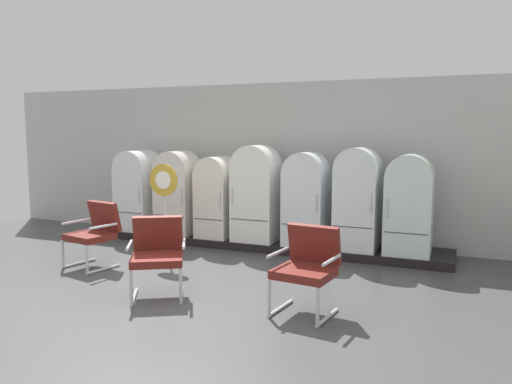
{
  "coord_description": "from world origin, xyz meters",
  "views": [
    {
      "loc": [
        3.12,
        -4.7,
        1.95
      ],
      "look_at": [
        0.02,
        2.75,
        0.97
      ],
      "focal_mm": 34.87,
      "sensor_mm": 36.0,
      "label": 1
    }
  ],
  "objects_px": {
    "refrigerator_5": "(357,196)",
    "refrigerator_0": "(138,188)",
    "refrigerator_6": "(409,201)",
    "armchair_left": "(95,230)",
    "refrigerator_2": "(217,194)",
    "sign_stand": "(165,212)",
    "armchair_right": "(307,264)",
    "refrigerator_3": "(256,191)",
    "refrigerator_4": "(306,196)",
    "refrigerator_1": "(178,190)",
    "armchair_center": "(157,251)"
  },
  "relations": [
    {
      "from": "armchair_left",
      "to": "refrigerator_2",
      "type": "bearing_deg",
      "value": 64.41
    },
    {
      "from": "refrigerator_3",
      "to": "refrigerator_4",
      "type": "distance_m",
      "value": 0.87
    },
    {
      "from": "refrigerator_0",
      "to": "sign_stand",
      "type": "distance_m",
      "value": 1.95
    },
    {
      "from": "refrigerator_2",
      "to": "refrigerator_6",
      "type": "xyz_separation_m",
      "value": [
        3.21,
        -0.01,
        0.05
      ]
    },
    {
      "from": "refrigerator_1",
      "to": "refrigerator_4",
      "type": "bearing_deg",
      "value": -0.01
    },
    {
      "from": "armchair_left",
      "to": "armchair_center",
      "type": "height_order",
      "value": "same"
    },
    {
      "from": "refrigerator_2",
      "to": "armchair_left",
      "type": "relative_size",
      "value": 1.49
    },
    {
      "from": "refrigerator_6",
      "to": "refrigerator_5",
      "type": "bearing_deg",
      "value": 179.86
    },
    {
      "from": "refrigerator_2",
      "to": "refrigerator_4",
      "type": "height_order",
      "value": "refrigerator_4"
    },
    {
      "from": "refrigerator_6",
      "to": "refrigerator_0",
      "type": "bearing_deg",
      "value": 179.84
    },
    {
      "from": "refrigerator_2",
      "to": "armchair_center",
      "type": "xyz_separation_m",
      "value": [
        0.6,
        -2.75,
        -0.34
      ]
    },
    {
      "from": "refrigerator_1",
      "to": "refrigerator_5",
      "type": "bearing_deg",
      "value": 0.44
    },
    {
      "from": "armchair_center",
      "to": "sign_stand",
      "type": "bearing_deg",
      "value": 119.86
    },
    {
      "from": "refrigerator_0",
      "to": "armchair_right",
      "type": "distance_m",
      "value": 4.84
    },
    {
      "from": "refrigerator_5",
      "to": "armchair_center",
      "type": "distance_m",
      "value": 3.32
    },
    {
      "from": "refrigerator_5",
      "to": "refrigerator_4",
      "type": "bearing_deg",
      "value": -178.26
    },
    {
      "from": "refrigerator_2",
      "to": "refrigerator_6",
      "type": "height_order",
      "value": "refrigerator_6"
    },
    {
      "from": "refrigerator_5",
      "to": "armchair_left",
      "type": "distance_m",
      "value": 3.97
    },
    {
      "from": "refrigerator_5",
      "to": "refrigerator_0",
      "type": "bearing_deg",
      "value": 179.83
    },
    {
      "from": "refrigerator_4",
      "to": "armchair_left",
      "type": "relative_size",
      "value": 1.59
    },
    {
      "from": "refrigerator_2",
      "to": "sign_stand",
      "type": "bearing_deg",
      "value": -99.38
    },
    {
      "from": "refrigerator_1",
      "to": "refrigerator_6",
      "type": "bearing_deg",
      "value": 0.33
    },
    {
      "from": "refrigerator_0",
      "to": "armchair_left",
      "type": "bearing_deg",
      "value": -71.28
    },
    {
      "from": "refrigerator_6",
      "to": "armchair_right",
      "type": "height_order",
      "value": "refrigerator_6"
    },
    {
      "from": "refrigerator_3",
      "to": "refrigerator_5",
      "type": "bearing_deg",
      "value": 1.25
    },
    {
      "from": "refrigerator_4",
      "to": "armchair_right",
      "type": "relative_size",
      "value": 1.59
    },
    {
      "from": "armchair_right",
      "to": "refrigerator_6",
      "type": "bearing_deg",
      "value": 73.07
    },
    {
      "from": "refrigerator_5",
      "to": "armchair_right",
      "type": "height_order",
      "value": "refrigerator_5"
    },
    {
      "from": "refrigerator_3",
      "to": "armchair_right",
      "type": "height_order",
      "value": "refrigerator_3"
    },
    {
      "from": "refrigerator_6",
      "to": "sign_stand",
      "type": "relative_size",
      "value": 1.01
    },
    {
      "from": "refrigerator_5",
      "to": "armchair_center",
      "type": "xyz_separation_m",
      "value": [
        -1.83,
        -2.74,
        -0.44
      ]
    },
    {
      "from": "refrigerator_1",
      "to": "armchair_left",
      "type": "distance_m",
      "value": 2.02
    },
    {
      "from": "refrigerator_6",
      "to": "refrigerator_4",
      "type": "bearing_deg",
      "value": -179.17
    },
    {
      "from": "refrigerator_4",
      "to": "refrigerator_2",
      "type": "bearing_deg",
      "value": 178.87
    },
    {
      "from": "refrigerator_3",
      "to": "armchair_left",
      "type": "height_order",
      "value": "refrigerator_3"
    },
    {
      "from": "refrigerator_0",
      "to": "armchair_left",
      "type": "relative_size",
      "value": 1.57
    },
    {
      "from": "refrigerator_3",
      "to": "armchair_center",
      "type": "xyz_separation_m",
      "value": [
        -0.15,
        -2.7,
        -0.44
      ]
    },
    {
      "from": "refrigerator_0",
      "to": "refrigerator_6",
      "type": "xyz_separation_m",
      "value": [
        4.85,
        -0.01,
        0.01
      ]
    },
    {
      "from": "armchair_center",
      "to": "refrigerator_0",
      "type": "bearing_deg",
      "value": 129.23
    },
    {
      "from": "refrigerator_1",
      "to": "refrigerator_6",
      "type": "height_order",
      "value": "refrigerator_6"
    },
    {
      "from": "refrigerator_3",
      "to": "sign_stand",
      "type": "relative_size",
      "value": 1.09
    },
    {
      "from": "refrigerator_3",
      "to": "refrigerator_6",
      "type": "distance_m",
      "value": 2.46
    },
    {
      "from": "refrigerator_5",
      "to": "armchair_left",
      "type": "relative_size",
      "value": 1.68
    },
    {
      "from": "refrigerator_4",
      "to": "sign_stand",
      "type": "height_order",
      "value": "refrigerator_4"
    },
    {
      "from": "refrigerator_1",
      "to": "sign_stand",
      "type": "height_order",
      "value": "refrigerator_1"
    },
    {
      "from": "refrigerator_2",
      "to": "refrigerator_3",
      "type": "xyz_separation_m",
      "value": [
        0.75,
        -0.04,
        0.1
      ]
    },
    {
      "from": "refrigerator_2",
      "to": "armchair_left",
      "type": "bearing_deg",
      "value": -115.59
    },
    {
      "from": "refrigerator_1",
      "to": "refrigerator_5",
      "type": "relative_size",
      "value": 0.94
    },
    {
      "from": "refrigerator_6",
      "to": "armchair_left",
      "type": "bearing_deg",
      "value": -154.4
    },
    {
      "from": "refrigerator_0",
      "to": "refrigerator_3",
      "type": "relative_size",
      "value": 0.92
    }
  ]
}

